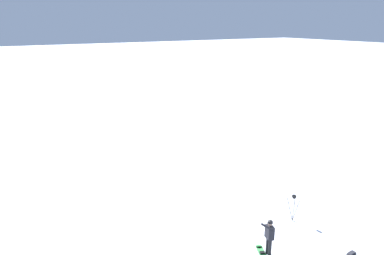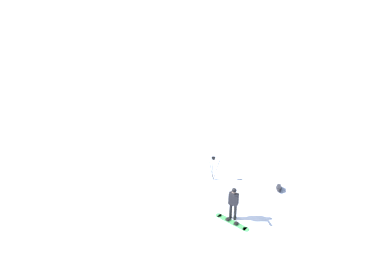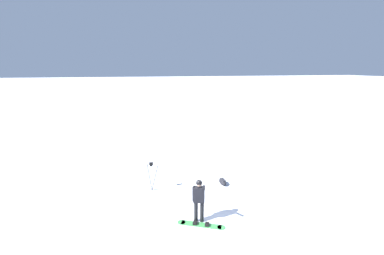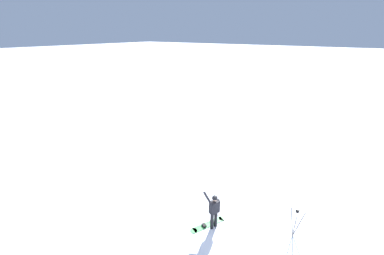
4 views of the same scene
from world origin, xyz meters
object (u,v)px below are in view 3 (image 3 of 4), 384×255
(gear_bag_large, at_px, (223,182))
(camera_tripod, at_px, (151,171))
(snowboard, at_px, (201,224))
(snowboarder, at_px, (199,197))

(gear_bag_large, height_order, camera_tripod, camera_tripod)
(snowboard, bearing_deg, gear_bag_large, 147.40)
(snowboarder, bearing_deg, camera_tripod, -153.59)
(snowboarder, bearing_deg, gear_bag_large, 144.91)
(snowboard, height_order, gear_bag_large, gear_bag_large)
(gear_bag_large, bearing_deg, snowboard, -32.60)
(snowboarder, distance_m, gear_bag_large, 3.47)
(snowboard, xyz_separation_m, camera_tripod, (-3.17, -1.47, 0.95))
(gear_bag_large, bearing_deg, snowboarder, -35.09)
(gear_bag_large, xyz_separation_m, camera_tripod, (-0.17, -3.39, 0.83))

